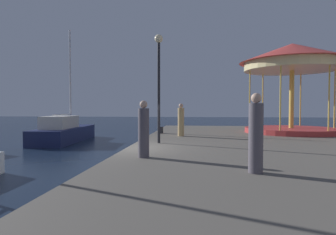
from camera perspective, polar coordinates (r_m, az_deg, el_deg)
ground_plane at (r=11.61m, az=-7.93°, el=-9.70°), size 120.00×120.00×0.00m
quay_dock at (r=11.69m, az=22.82°, el=-7.76°), size 12.21×27.04×0.80m
sailboat_navy at (r=21.04m, az=-19.90°, el=-2.65°), size 2.72×7.03×7.96m
carousel at (r=19.36m, az=23.32°, el=9.29°), size 6.31×6.31×5.44m
lamp_post_mid_promenade at (r=12.60m, az=-1.84°, el=9.38°), size 0.36×0.36×4.69m
bollard_center at (r=17.21m, az=-1.35°, el=-2.50°), size 0.24×0.24×0.40m
person_by_the_water at (r=8.97m, az=-4.84°, el=-2.64°), size 0.34×0.34×1.77m
person_mid_promenade at (r=7.13m, az=16.98°, el=-3.41°), size 0.34×0.34×1.89m
person_near_carousel at (r=15.58m, az=2.58°, el=-0.66°), size 0.34×0.34×1.77m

